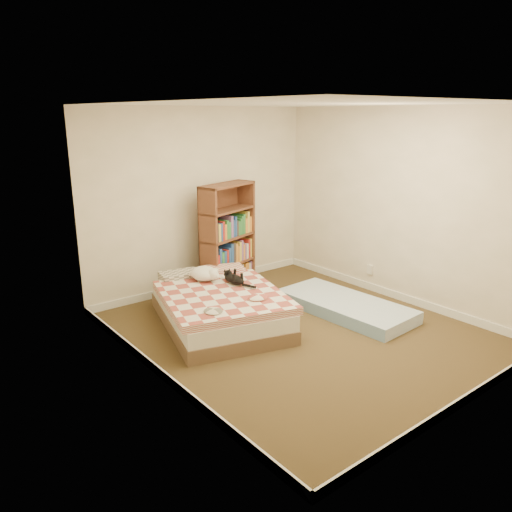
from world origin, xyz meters
TOP-DOWN VIEW (x-y plane):
  - room at (0.00, 0.00)m, footprint 3.51×4.01m
  - bed at (-0.59, 0.76)m, footprint 1.70×2.06m
  - bookshelf at (0.21, 1.70)m, footprint 0.99×0.56m
  - floor_mattress at (0.86, 0.06)m, footprint 0.86×1.75m
  - black_cat at (-0.32, 0.83)m, footprint 0.23×0.57m
  - white_dog at (-0.52, 1.12)m, footprint 0.44×0.46m

SIDE VIEW (x-z plane):
  - floor_mattress at x=0.86m, z-range 0.00..0.15m
  - bed at x=-0.59m, z-range -0.02..0.46m
  - black_cat at x=-0.32m, z-range 0.42..0.55m
  - white_dog at x=-0.52m, z-range 0.43..0.60m
  - bookshelf at x=0.21m, z-range -0.20..1.30m
  - room at x=0.00m, z-range -0.06..2.45m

